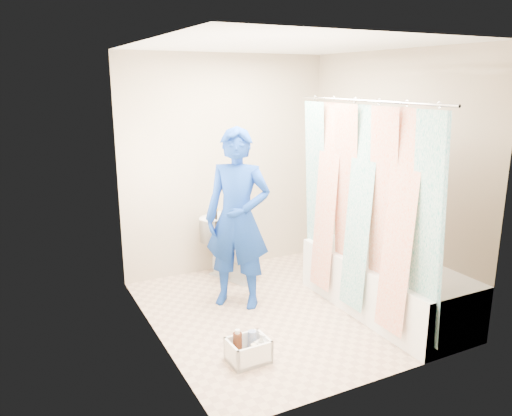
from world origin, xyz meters
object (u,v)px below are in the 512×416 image
bathtub (385,284)px  plumber (238,219)px  toilet (233,248)px  cleaning_caddy (249,351)px

bathtub → plumber: (-1.16, 0.76, 0.59)m
plumber → toilet: bearing=110.5°
cleaning_caddy → plumber: bearing=68.0°
plumber → cleaning_caddy: bearing=-69.6°
toilet → cleaning_caddy: (-0.59, -1.59, -0.25)m
bathtub → plumber: 1.51m
bathtub → toilet: toilet is taller
toilet → plumber: plumber is taller
toilet → plumber: bearing=-132.9°
toilet → cleaning_caddy: bearing=-133.0°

